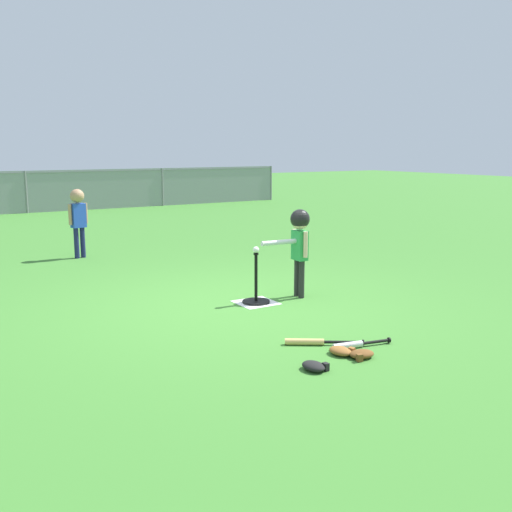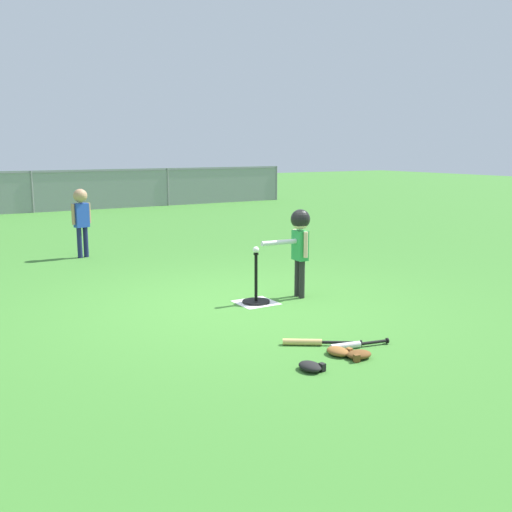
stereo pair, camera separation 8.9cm
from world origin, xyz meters
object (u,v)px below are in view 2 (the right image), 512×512
at_px(fielder_near_right, 81,214).
at_px(spare_bat_silver, 352,345).
at_px(batting_tee, 256,295).
at_px(glove_near_bats, 338,351).
at_px(spare_bat_wood, 310,342).
at_px(glove_by_plate, 359,355).
at_px(batter_child, 299,235).
at_px(glove_tossed_aside, 311,366).
at_px(baseball_on_tee, 256,250).

bearing_deg(fielder_near_right, spare_bat_silver, -81.67).
bearing_deg(batting_tee, fielder_near_right, 103.26).
height_order(spare_bat_silver, glove_near_bats, glove_near_bats).
distance_m(spare_bat_wood, glove_by_plate, 0.51).
distance_m(glove_by_plate, glove_near_bats, 0.18).
relative_size(fielder_near_right, spare_bat_silver, 1.92).
xyz_separation_m(batter_child, glove_by_plate, (-0.78, -2.00, -0.72)).
distance_m(fielder_near_right, glove_tossed_aside, 6.02).
bearing_deg(glove_near_bats, spare_bat_silver, 20.46).
bearing_deg(spare_bat_silver, fielder_near_right, 98.33).
distance_m(batting_tee, spare_bat_silver, 1.80).
bearing_deg(spare_bat_silver, baseball_on_tee, 87.21).
xyz_separation_m(batting_tee, batter_child, (0.58, -0.04, 0.66)).
bearing_deg(spare_bat_wood, glove_by_plate, -73.17).
bearing_deg(glove_tossed_aside, baseball_on_tee, 70.60).
bearing_deg(glove_near_bats, batting_tee, 80.89).
bearing_deg(glove_by_plate, glove_near_bats, 122.08).
bearing_deg(fielder_near_right, glove_by_plate, -83.09).
height_order(baseball_on_tee, spare_bat_silver, baseball_on_tee).
relative_size(spare_bat_silver, glove_near_bats, 2.41).
bearing_deg(batting_tee, glove_tossed_aside, -109.40).
distance_m(batter_child, spare_bat_wood, 1.91).
height_order(glove_by_plate, glove_near_bats, same).
height_order(fielder_near_right, spare_bat_silver, fielder_near_right).
bearing_deg(batter_child, glove_by_plate, -111.32).
distance_m(batting_tee, glove_tossed_aside, 2.17).
distance_m(batting_tee, glove_by_plate, 2.04).
bearing_deg(glove_tossed_aside, batting_tee, 70.60).
height_order(batting_tee, batter_child, batter_child).
bearing_deg(glove_tossed_aside, glove_near_bats, 21.61).
height_order(baseball_on_tee, fielder_near_right, fielder_near_right).
bearing_deg(glove_tossed_aside, spare_bat_silver, 21.22).
xyz_separation_m(baseball_on_tee, glove_near_bats, (-0.30, -1.88, -0.59)).
bearing_deg(baseball_on_tee, batter_child, -3.72).
relative_size(baseball_on_tee, glove_near_bats, 0.31).
bearing_deg(batter_child, batting_tee, 176.28).
relative_size(spare_bat_silver, spare_bat_wood, 0.93).
relative_size(batter_child, spare_bat_silver, 1.82).
xyz_separation_m(spare_bat_silver, glove_near_bats, (-0.21, -0.08, 0.01)).
bearing_deg(fielder_near_right, baseball_on_tee, -76.74).
height_order(batter_child, fielder_near_right, fielder_near_right).
xyz_separation_m(baseball_on_tee, spare_bat_wood, (-0.35, -1.54, -0.59)).
height_order(fielder_near_right, glove_by_plate, fielder_near_right).
bearing_deg(baseball_on_tee, fielder_near_right, 103.26).
height_order(batter_child, glove_by_plate, batter_child).
relative_size(batting_tee, baseball_on_tee, 7.91).
distance_m(baseball_on_tee, fielder_near_right, 4.04).
height_order(batter_child, glove_tossed_aside, batter_child).
relative_size(fielder_near_right, spare_bat_wood, 1.78).
height_order(baseball_on_tee, glove_by_plate, baseball_on_tee).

